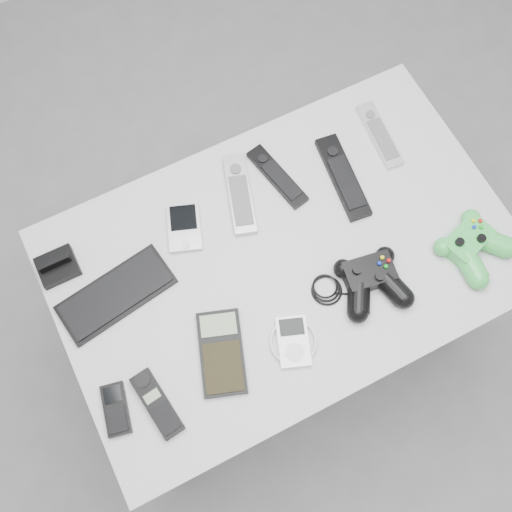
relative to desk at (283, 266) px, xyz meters
name	(u,v)px	position (x,y,z in m)	size (l,w,h in m)	color
floor	(244,327)	(-0.09, 0.05, -0.66)	(3.50, 3.50, 0.00)	slate
desk	(283,266)	(0.00, 0.00, 0.00)	(1.08, 0.69, 0.72)	gray
pda_keyboard	(116,294)	(-0.39, 0.09, 0.07)	(0.27, 0.11, 0.02)	black
dock_bracket	(56,265)	(-0.48, 0.21, 0.09)	(0.09, 0.08, 0.05)	black
pda	(184,228)	(-0.18, 0.17, 0.07)	(0.08, 0.12, 0.02)	#A6A6AD
remote_silver_a	(240,194)	(-0.02, 0.19, 0.07)	(0.05, 0.21, 0.02)	#A6A6AD
remote_black_a	(277,176)	(0.08, 0.19, 0.07)	(0.04, 0.19, 0.02)	black
remote_black_b	(343,177)	(0.22, 0.12, 0.07)	(0.06, 0.23, 0.02)	black
remote_silver_b	(379,135)	(0.37, 0.18, 0.07)	(0.04, 0.19, 0.02)	#B2B2B9
mobile_phone	(116,409)	(-0.49, -0.15, 0.07)	(0.05, 0.11, 0.02)	black
cordless_handset	(157,404)	(-0.40, -0.18, 0.07)	(0.05, 0.15, 0.02)	black
calculator	(222,353)	(-0.23, -0.14, 0.07)	(0.10, 0.19, 0.02)	black
mp3_player	(293,342)	(-0.08, -0.19, 0.07)	(0.11, 0.11, 0.02)	white
controller_black	(371,279)	(0.15, -0.15, 0.09)	(0.27, 0.17, 0.05)	black
controller_green	(473,244)	(0.40, -0.18, 0.09)	(0.16, 0.17, 0.05)	green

